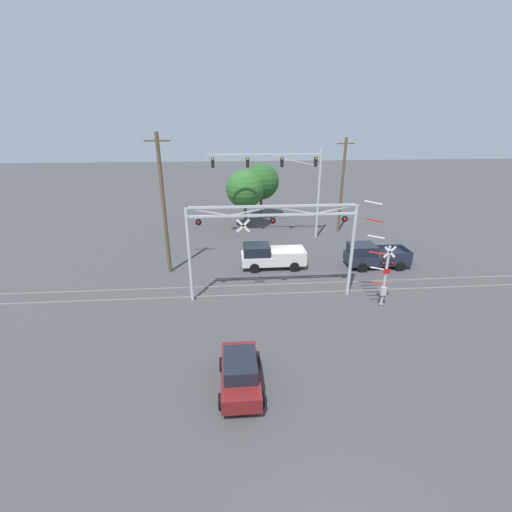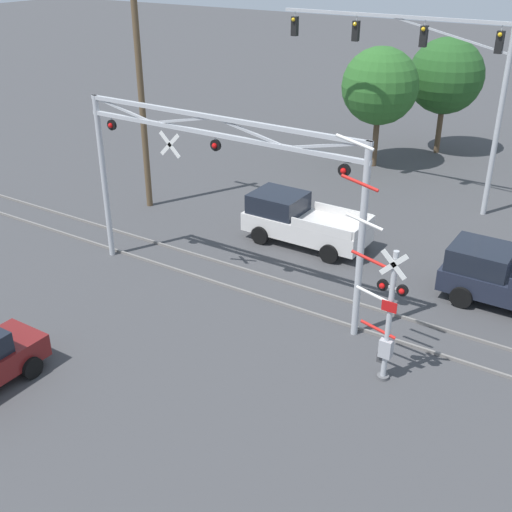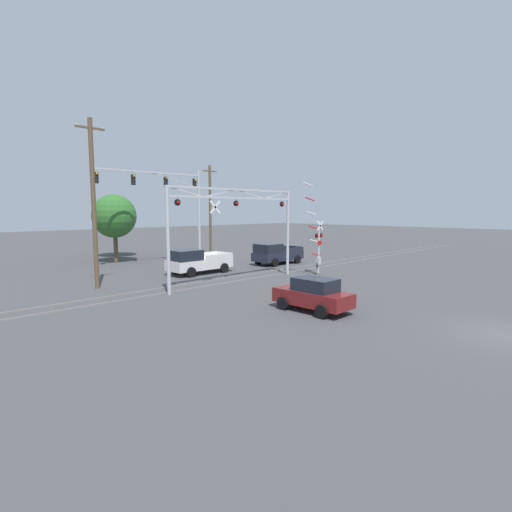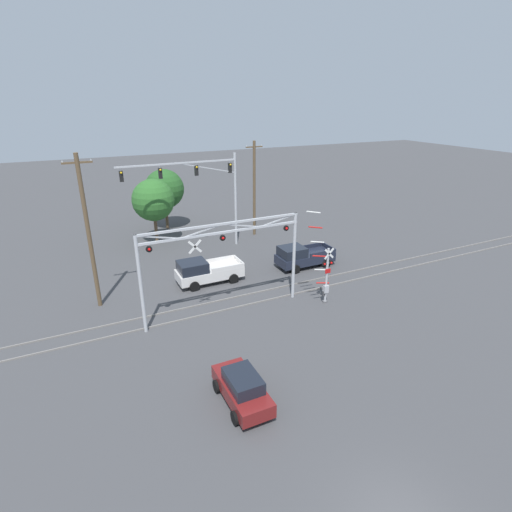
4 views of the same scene
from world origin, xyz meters
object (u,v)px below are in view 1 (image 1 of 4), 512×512
(crossing_signal_mast, at_px, (383,274))
(background_tree_beyond_span, at_px, (245,189))
(traffic_signal_span, at_px, (292,176))
(utility_pole_left, at_px, (164,205))
(utility_pole_right, at_px, (342,185))
(crossing_gantry, at_px, (272,234))
(pickup_truck_lead, at_px, (269,256))
(pickup_truck_following, at_px, (373,256))
(background_tree_far_left_verge, at_px, (261,182))
(sedan_waiting, at_px, (240,372))

(crossing_signal_mast, xyz_separation_m, background_tree_beyond_span, (-7.82, 17.81, 2.12))
(traffic_signal_span, bearing_deg, utility_pole_left, -145.69)
(crossing_signal_mast, height_order, utility_pole_right, utility_pole_right)
(crossing_gantry, xyz_separation_m, utility_pole_left, (-7.55, 4.85, 0.89))
(background_tree_beyond_span, bearing_deg, utility_pole_right, -10.37)
(crossing_signal_mast, xyz_separation_m, pickup_truck_lead, (-6.45, 6.82, -1.30))
(pickup_truck_following, bearing_deg, utility_pole_right, 89.35)
(background_tree_far_left_verge, bearing_deg, pickup_truck_following, -64.01)
(crossing_gantry, relative_size, utility_pole_right, 1.12)
(pickup_truck_following, xyz_separation_m, background_tree_beyond_span, (-9.90, 11.56, 3.43))
(utility_pole_right, bearing_deg, traffic_signal_span, -161.03)
(traffic_signal_span, bearing_deg, pickup_truck_following, -54.77)
(background_tree_far_left_verge, bearing_deg, background_tree_beyond_span, -116.45)
(pickup_truck_lead, bearing_deg, traffic_signal_span, 67.30)
(traffic_signal_span, bearing_deg, utility_pole_right, 18.97)
(pickup_truck_following, bearing_deg, crossing_gantry, -153.06)
(background_tree_beyond_span, distance_m, background_tree_far_left_verge, 4.84)
(utility_pole_right, bearing_deg, background_tree_beyond_span, 169.63)
(pickup_truck_following, distance_m, sedan_waiting, 17.21)
(pickup_truck_following, relative_size, utility_pole_left, 0.47)
(crossing_gantry, xyz_separation_m, background_tree_beyond_span, (-0.94, 16.12, -0.15))
(traffic_signal_span, distance_m, sedan_waiting, 22.20)
(crossing_signal_mast, distance_m, utility_pole_left, 16.15)
(crossing_gantry, distance_m, utility_pole_right, 16.93)
(background_tree_beyond_span, bearing_deg, pickup_truck_following, -49.42)
(utility_pole_right, distance_m, background_tree_beyond_span, 10.20)
(pickup_truck_following, bearing_deg, background_tree_beyond_span, 130.58)
(crossing_gantry, relative_size, pickup_truck_lead, 2.11)
(crossing_signal_mast, bearing_deg, traffic_signal_span, 103.71)
(utility_pole_left, bearing_deg, sedan_waiting, -68.75)
(utility_pole_right, relative_size, background_tree_far_left_verge, 1.48)
(traffic_signal_span, height_order, utility_pole_right, utility_pole_right)
(utility_pole_right, bearing_deg, pickup_truck_following, -90.65)
(traffic_signal_span, relative_size, utility_pole_right, 1.12)
(traffic_signal_span, height_order, pickup_truck_following, traffic_signal_span)
(background_tree_far_left_verge, bearing_deg, pickup_truck_lead, -92.92)
(sedan_waiting, xyz_separation_m, background_tree_far_left_verge, (3.63, 28.81, 3.60))
(crossing_signal_mast, relative_size, utility_pole_left, 0.66)
(sedan_waiting, distance_m, background_tree_beyond_span, 24.78)
(pickup_truck_following, height_order, utility_pole_right, utility_pole_right)
(pickup_truck_lead, height_order, pickup_truck_following, same)
(pickup_truck_lead, height_order, background_tree_far_left_verge, background_tree_far_left_verge)
(pickup_truck_lead, bearing_deg, crossing_signal_mast, -46.59)
(pickup_truck_following, xyz_separation_m, background_tree_far_left_verge, (-7.75, 15.90, 3.47))
(crossing_signal_mast, bearing_deg, crossing_gantry, 166.20)
(pickup_truck_lead, bearing_deg, utility_pole_left, -177.97)
(crossing_gantry, relative_size, crossing_signal_mast, 1.56)
(traffic_signal_span, distance_m, pickup_truck_following, 10.91)
(pickup_truck_lead, relative_size, background_tree_far_left_verge, 0.79)
(traffic_signal_span, bearing_deg, background_tree_beyond_span, 139.44)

